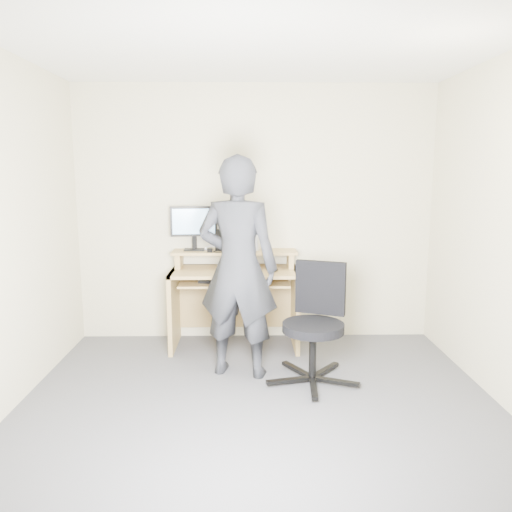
{
  "coord_description": "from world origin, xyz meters",
  "views": [
    {
      "loc": [
        -0.09,
        -3.17,
        1.67
      ],
      "look_at": [
        -0.0,
        1.05,
        0.95
      ],
      "focal_mm": 35.0,
      "sensor_mm": 36.0,
      "label": 1
    }
  ],
  "objects_px": {
    "person": "(238,268)",
    "office_chair": "(316,319)",
    "monitor": "(194,224)",
    "desk": "(235,289)"
  },
  "relations": [
    {
      "from": "desk",
      "to": "monitor",
      "type": "height_order",
      "value": "monitor"
    },
    {
      "from": "desk",
      "to": "office_chair",
      "type": "relative_size",
      "value": 1.3
    },
    {
      "from": "desk",
      "to": "monitor",
      "type": "relative_size",
      "value": 2.67
    },
    {
      "from": "monitor",
      "to": "person",
      "type": "xyz_separation_m",
      "value": [
        0.44,
        -0.83,
        -0.27
      ]
    },
    {
      "from": "monitor",
      "to": "person",
      "type": "height_order",
      "value": "person"
    },
    {
      "from": "person",
      "to": "office_chair",
      "type": "bearing_deg",
      "value": -178.73
    },
    {
      "from": "desk",
      "to": "office_chair",
      "type": "xyz_separation_m",
      "value": [
        0.66,
        -0.88,
        -0.04
      ]
    },
    {
      "from": "office_chair",
      "to": "person",
      "type": "bearing_deg",
      "value": -170.14
    },
    {
      "from": "monitor",
      "to": "office_chair",
      "type": "distance_m",
      "value": 1.58
    },
    {
      "from": "desk",
      "to": "person",
      "type": "xyz_separation_m",
      "value": [
        0.04,
        -0.74,
        0.35
      ]
    }
  ]
}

